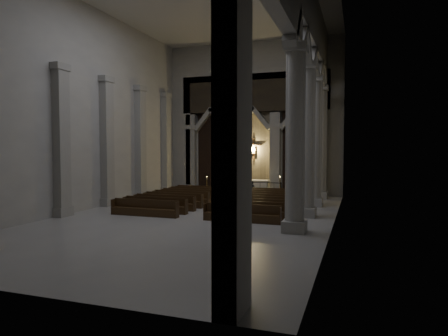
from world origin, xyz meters
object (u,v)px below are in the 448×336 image
altar (257,186)px  candle_stand_left (207,189)px  worshipper (252,190)px  altar_rail (247,186)px  candle_stand_right (280,191)px  pews (218,203)px

altar → candle_stand_left: size_ratio=1.37×
candle_stand_left → worshipper: candle_stand_left is taller
altar → worshipper: worshipper is taller
altar_rail → candle_stand_right: 2.57m
pews → candle_stand_right: bearing=69.2°
altar → candle_stand_left: (-3.84, -0.97, -0.26)m
altar → pews: 7.67m
worshipper → candle_stand_right: bearing=66.9°
candle_stand_left → pews: (3.28, -6.67, -0.09)m
candle_stand_right → worshipper: size_ratio=1.15×
altar → pews: (-0.56, -7.64, -0.34)m
altar → candle_stand_right: bearing=-25.2°
altar → candle_stand_right: (1.99, -0.93, -0.22)m
candle_stand_left → candle_stand_right: 5.83m
altar_rail → candle_stand_left: bearing=178.4°
candle_stand_left → pews: 7.43m
worshipper → altar: bearing=107.6°
candle_stand_left → candle_stand_right: size_ratio=0.91×
altar → pews: altar is taller
pews → worshipper: size_ratio=7.14×
altar → altar_rail: (-0.56, -1.06, 0.08)m
pews → altar_rail: bearing=90.0°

